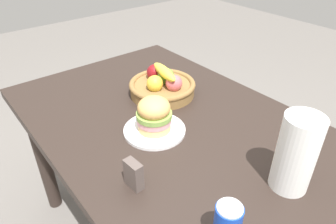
{
  "coord_description": "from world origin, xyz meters",
  "views": [
    {
      "loc": [
        0.74,
        -0.62,
        1.43
      ],
      "look_at": [
        0.0,
        -0.03,
        0.81
      ],
      "focal_mm": 33.03,
      "sensor_mm": 36.0,
      "label": 1
    }
  ],
  "objects_px": {
    "fruit_basket": "(162,85)",
    "paper_towel_roll": "(296,154)",
    "plate": "(155,130)",
    "sandwich": "(154,114)",
    "napkin_holder": "(134,174)"
  },
  "relations": [
    {
      "from": "sandwich",
      "to": "napkin_holder",
      "type": "height_order",
      "value": "sandwich"
    },
    {
      "from": "napkin_holder",
      "to": "fruit_basket",
      "type": "bearing_deg",
      "value": 129.51
    },
    {
      "from": "sandwich",
      "to": "paper_towel_roll",
      "type": "relative_size",
      "value": 0.54
    },
    {
      "from": "plate",
      "to": "sandwich",
      "type": "distance_m",
      "value": 0.07
    },
    {
      "from": "plate",
      "to": "napkin_holder",
      "type": "xyz_separation_m",
      "value": [
        0.18,
        -0.21,
        0.04
      ]
    },
    {
      "from": "sandwich",
      "to": "fruit_basket",
      "type": "bearing_deg",
      "value": 136.3
    },
    {
      "from": "fruit_basket",
      "to": "paper_towel_roll",
      "type": "relative_size",
      "value": 1.21
    },
    {
      "from": "plate",
      "to": "fruit_basket",
      "type": "bearing_deg",
      "value": 136.3
    },
    {
      "from": "fruit_basket",
      "to": "napkin_holder",
      "type": "distance_m",
      "value": 0.55
    },
    {
      "from": "paper_towel_roll",
      "to": "plate",
      "type": "bearing_deg",
      "value": -161.97
    },
    {
      "from": "plate",
      "to": "paper_towel_roll",
      "type": "distance_m",
      "value": 0.49
    },
    {
      "from": "fruit_basket",
      "to": "paper_towel_roll",
      "type": "xyz_separation_m",
      "value": [
        0.66,
        -0.04,
        0.07
      ]
    },
    {
      "from": "plate",
      "to": "fruit_basket",
      "type": "distance_m",
      "value": 0.28
    },
    {
      "from": "sandwich",
      "to": "napkin_holder",
      "type": "distance_m",
      "value": 0.27
    },
    {
      "from": "sandwich",
      "to": "paper_towel_roll",
      "type": "height_order",
      "value": "paper_towel_roll"
    }
  ]
}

